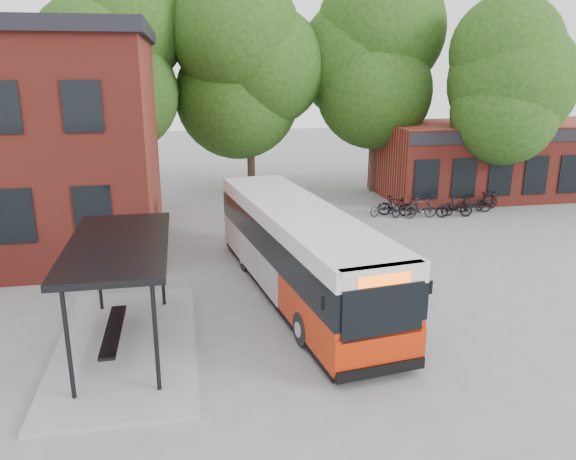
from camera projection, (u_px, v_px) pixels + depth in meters
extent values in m
plane|color=slate|center=(290.00, 317.00, 16.28)|extent=(100.00, 100.00, 0.00)
imported|color=#24242D|center=(383.00, 207.00, 27.23)|extent=(1.74, 1.16, 0.87)
imported|color=black|center=(395.00, 206.00, 27.15)|extent=(1.69, 1.09, 0.99)
imported|color=black|center=(405.00, 207.00, 27.10)|extent=(1.78, 1.21, 0.89)
imported|color=black|center=(421.00, 208.00, 26.72)|extent=(1.65, 0.47, 0.99)
imported|color=black|center=(454.00, 207.00, 26.90)|extent=(1.85, 0.70, 0.96)
imported|color=black|center=(457.00, 207.00, 27.09)|extent=(1.60, 0.66, 0.93)
imported|color=black|center=(474.00, 203.00, 27.82)|extent=(1.83, 0.81, 0.93)
imported|color=black|center=(487.00, 201.00, 28.25)|extent=(1.65, 1.01, 0.96)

